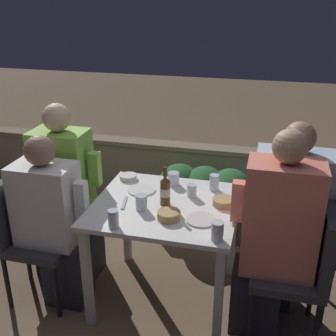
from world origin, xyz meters
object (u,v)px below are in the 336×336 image
Objects in this scene: person_coral_top at (274,238)px; chair_right_far at (314,238)px; chair_left_far at (46,205)px; chair_right_near at (306,262)px; beer_bottle at (165,190)px; chair_left_near at (27,227)px; person_white_polo at (53,222)px; person_blue_shirt at (284,219)px; person_green_blouse at (68,192)px.

person_coral_top is 0.40m from chair_right_far.
chair_right_far is (1.88, 0.01, 0.00)m from chair_left_far.
person_coral_top is (-0.19, -0.00, 0.13)m from chair_right_near.
beer_bottle is at bearing 172.88° from chair_right_near.
beer_bottle is at bearing -9.17° from chair_left_far.
beer_bottle reaches higher than chair_right_near.
beer_bottle reaches higher than chair_left_far.
person_white_polo is at bearing 0.00° from chair_left_near.
person_white_polo is 1.49m from person_blue_shirt.
person_green_blouse reaches higher than person_blue_shirt.
chair_right_far is at bearing 46.76° from person_coral_top.
chair_right_near is at bearing -102.99° from chair_right_far.
chair_right_far is 0.68× the size of person_blue_shirt.
chair_right_far is 1.00m from beer_bottle.
chair_left_far is 1.65m from person_coral_top.
beer_bottle is (-0.74, -0.16, 0.19)m from person_blue_shirt.
chair_right_near is 0.28m from chair_right_far.
chair_right_far is at bearing -0.00° from person_blue_shirt.
person_white_polo is 0.90× the size of person_coral_top.
chair_left_far is at bearing 180.00° from person_green_blouse.
chair_right_near is at bearing -9.16° from person_green_blouse.
person_blue_shirt is 5.01× the size of beer_bottle.
person_white_polo is 1.35× the size of chair_left_far.
chair_right_near is 0.24m from person_coral_top.
chair_left_far is 0.23m from person_green_blouse.
chair_left_near is 0.68× the size of person_green_blouse.
chair_left_near is at bearing -169.99° from chair_right_far.
chair_left_far is at bearing 170.85° from person_coral_top.
person_blue_shirt is at bearing 12.65° from person_white_polo.
chair_right_far is 3.42× the size of beer_bottle.
person_blue_shirt is (-0.20, 0.00, 0.11)m from chair_right_far.
person_coral_top is at bearing 1.85° from chair_left_near.
person_coral_top reaches higher than beer_bottle.
chair_left_near is at bearing -168.84° from person_blue_shirt.
person_white_polo is at bearing -177.88° from person_coral_top.
chair_left_far is 3.42× the size of beer_bottle.
chair_right_far is at bearing 0.41° from person_green_blouse.
chair_right_near is at bearing -7.12° from beer_bottle.
person_green_blouse reaches higher than chair_right_far.
person_coral_top reaches higher than chair_left_far.
chair_left_far and chair_right_far have the same top height.
chair_left_near is 0.97m from beer_bottle.
chair_left_near is at bearing -178.35° from chair_right_near.
person_blue_shirt reaches higher than chair_right_near.
beer_bottle reaches higher than chair_left_near.
chair_left_near and chair_right_near have the same top height.
beer_bottle is at bearing 170.88° from person_coral_top.
person_green_blouse is at bearing 168.50° from beer_bottle.
chair_right_near is 3.42× the size of beer_bottle.
chair_left_near is 1.00× the size of chair_right_far.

